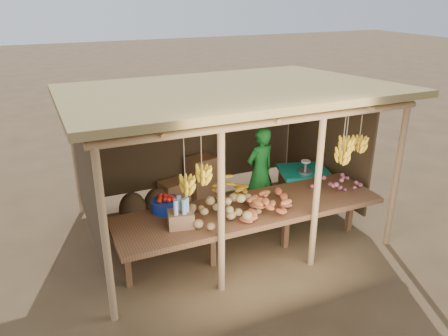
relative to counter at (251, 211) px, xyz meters
name	(u,v)px	position (x,y,z in m)	size (l,w,h in m)	color
ground	(224,226)	(0.00, 0.95, -0.74)	(60.00, 60.00, 0.00)	brown
stall_structure	(226,116)	(0.01, 0.90, 1.18)	(4.70, 3.50, 2.43)	#AA8158
counter	(251,211)	(0.00, 0.00, 0.00)	(3.90, 1.05, 0.80)	brown
potato_heap	(230,204)	(-0.39, -0.12, 0.25)	(1.13, 0.68, 0.37)	#987D4E
sweet_potato_heap	(267,199)	(0.15, -0.17, 0.24)	(0.94, 0.56, 0.36)	#B7582F
onion_heap	(338,178)	(1.52, 0.03, 0.24)	(0.73, 0.44, 0.35)	#A55063
banana_pile	(228,186)	(-0.15, 0.44, 0.24)	(0.64, 0.39, 0.35)	gold
tomato_basin	(167,204)	(-1.12, 0.40, 0.15)	(0.43, 0.43, 0.23)	navy
bottle_box	(181,215)	(-1.08, -0.10, 0.22)	(0.37, 0.32, 0.41)	#926441
vendor	(260,171)	(0.78, 1.19, 0.04)	(0.56, 0.37, 1.55)	#197325
tarp_crate	(303,188)	(1.54, 0.97, -0.34)	(0.98, 0.91, 0.98)	brown
carton_stack	(192,182)	(-0.11, 2.15, -0.39)	(1.10, 0.48, 0.78)	#926441
burlap_sacks	(145,205)	(-1.13, 1.71, -0.46)	(0.90, 0.47, 0.63)	#483521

